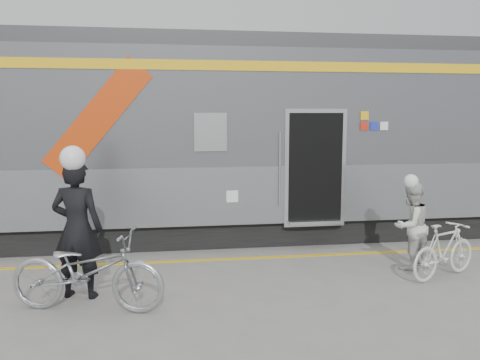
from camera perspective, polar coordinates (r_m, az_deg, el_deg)
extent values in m
plane|color=slate|center=(7.18, 1.62, -13.64)|extent=(90.00, 90.00, 0.00)
cube|color=black|center=(11.06, -5.01, -4.75)|extent=(24.00, 2.70, 0.50)
cube|color=#9EA0A5|center=(10.92, -5.06, -0.64)|extent=(24.00, 3.00, 1.10)
cube|color=slate|center=(10.82, -5.16, 8.04)|extent=(24.00, 3.00, 2.20)
cube|color=#38383A|center=(10.90, -5.24, 14.63)|extent=(24.00, 2.64, 0.30)
cube|color=gold|center=(9.35, -4.64, 12.75)|extent=(24.00, 0.02, 0.18)
cube|color=#C3380B|center=(9.35, -15.72, 6.66)|extent=(1.96, 0.01, 2.19)
cube|color=black|center=(9.33, -3.34, 5.39)|extent=(0.55, 0.02, 0.65)
cube|color=black|center=(9.97, 8.11, 1.43)|extent=(1.05, 0.45, 2.10)
cube|color=silver|center=(9.77, 8.46, 1.30)|extent=(1.20, 0.02, 2.25)
cylinder|color=silver|center=(9.57, 4.48, 1.23)|extent=(0.04, 0.04, 1.40)
cube|color=silver|center=(9.89, 8.41, -4.67)|extent=(1.05, 0.25, 0.06)
cube|color=gold|center=(10.03, 13.82, 7.05)|extent=(0.16, 0.01, 0.16)
cube|color=red|center=(10.03, 13.78, 5.91)|extent=(0.16, 0.01, 0.16)
cube|color=#1B2DB4|center=(10.11, 14.83, 5.88)|extent=(0.16, 0.01, 0.16)
cube|color=silver|center=(10.19, 15.87, 5.86)|extent=(0.16, 0.01, 0.16)
cube|color=silver|center=(9.49, -0.87, -1.85)|extent=(0.22, 0.01, 0.22)
cube|color=gold|center=(9.20, -0.78, -8.84)|extent=(24.00, 0.12, 0.01)
imported|color=black|center=(7.49, -17.81, -5.25)|extent=(0.81, 0.63, 1.97)
imported|color=#989B9F|center=(7.04, -16.76, -9.74)|extent=(2.18, 1.20, 1.08)
imported|color=beige|center=(8.96, 18.61, -4.88)|extent=(0.88, 0.80, 1.46)
imported|color=silver|center=(8.70, 21.96, -7.35)|extent=(1.52, 0.99, 0.89)
sphere|color=white|center=(7.33, -18.18, 3.60)|extent=(0.34, 0.34, 0.34)
sphere|color=white|center=(8.82, 18.84, 0.51)|extent=(0.23, 0.23, 0.23)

